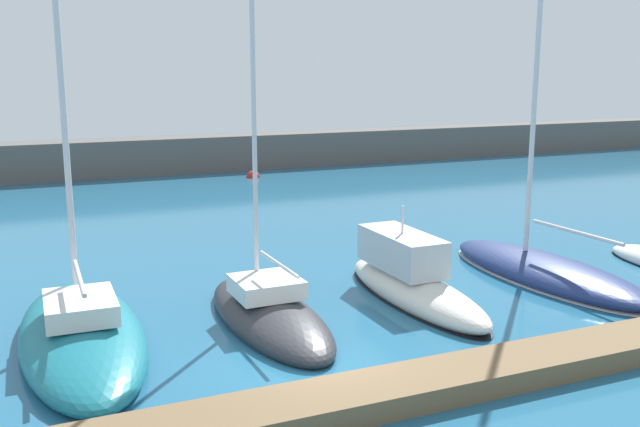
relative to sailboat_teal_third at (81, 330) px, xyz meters
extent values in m
plane|color=#236084|center=(5.03, -3.89, -0.41)|extent=(120.00, 120.00, 0.00)
cube|color=brown|center=(5.03, -6.05, -0.15)|extent=(36.15, 1.60, 0.52)
cube|color=#5B5651|center=(5.03, 29.52, 0.79)|extent=(108.00, 2.49, 2.40)
ellipsoid|color=#19707F|center=(0.00, 0.00, -0.19)|extent=(3.27, 9.27, 1.28)
cylinder|color=silver|center=(-0.02, -0.81, 1.65)|extent=(0.18, 3.10, 0.12)
cube|color=silver|center=(-0.01, -0.31, 0.72)|extent=(1.77, 2.26, 0.54)
ellipsoid|color=#2D2D33|center=(5.01, -0.38, -0.24)|extent=(2.56, 7.28, 1.20)
cylinder|color=silver|center=(5.00, 0.60, 5.44)|extent=(0.14, 0.14, 10.17)
cylinder|color=silver|center=(5.03, -1.18, 1.53)|extent=(0.14, 2.75, 0.10)
cube|color=silver|center=(5.01, -0.20, 0.61)|extent=(1.84, 1.80, 0.51)
ellipsoid|color=silver|center=(9.83, -0.29, -0.15)|extent=(2.01, 7.36, 1.09)
ellipsoid|color=black|center=(9.83, -0.29, -0.39)|extent=(2.03, 7.43, 0.12)
cube|color=silver|center=(9.82, 0.57, 0.97)|extent=(1.43, 3.45, 1.15)
cube|color=black|center=(9.82, 0.85, 1.14)|extent=(1.27, 0.87, 0.64)
cylinder|color=silver|center=(9.82, 0.57, 1.98)|extent=(0.08, 0.08, 0.87)
ellipsoid|color=navy|center=(15.13, -0.02, -0.16)|extent=(3.32, 8.87, 0.96)
ellipsoid|color=silver|center=(15.13, -0.02, -0.39)|extent=(3.35, 8.96, 0.12)
cylinder|color=silver|center=(15.08, 1.00, 7.29)|extent=(0.17, 0.17, 13.93)
cylinder|color=silver|center=(15.20, -1.23, 1.46)|extent=(0.31, 3.82, 0.12)
sphere|color=red|center=(13.04, 25.45, -0.41)|extent=(0.89, 0.89, 0.89)
camera|label=1|loc=(-1.31, -18.59, 6.73)|focal=40.29mm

